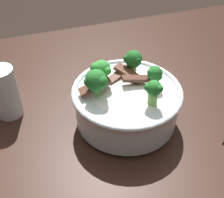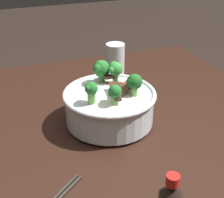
# 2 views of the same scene
# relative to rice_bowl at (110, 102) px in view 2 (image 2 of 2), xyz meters

# --- Properties ---
(dining_table) EXTENTS (1.13, 0.93, 0.76)m
(dining_table) POSITION_rel_rice_bowl_xyz_m (-0.09, -0.03, -0.16)
(dining_table) COLOR black
(dining_table) RESTS_ON ground
(rice_bowl) EXTENTS (0.24, 0.24, 0.15)m
(rice_bowl) POSITION_rel_rice_bowl_xyz_m (0.00, 0.00, 0.00)
(rice_bowl) COLOR silver
(rice_bowl) RESTS_ON dining_table
(drinking_glass) EXTENTS (0.06, 0.06, 0.12)m
(drinking_glass) POSITION_rel_rice_bowl_xyz_m (0.25, -0.11, -0.01)
(drinking_glass) COLOR white
(drinking_glass) RESTS_ON dining_table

